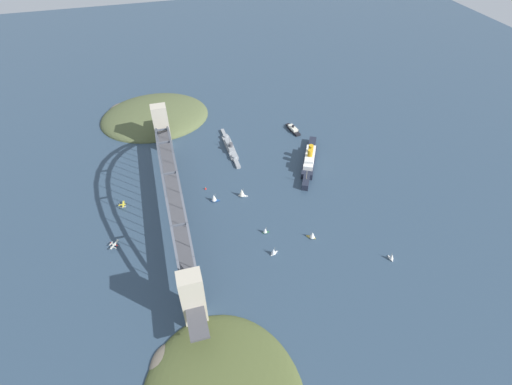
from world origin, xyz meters
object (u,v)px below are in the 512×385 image
naval_cruiser (230,147)px  small_boat_1 (242,192)px  small_boat_3 (274,251)px  small_boat_4 (265,230)px  small_boat_5 (392,257)px  seaplane_second_in_formation (114,245)px  ocean_liner (309,160)px  seaplane_taxiing_near_bridge (123,205)px  harbor_arch_bridge (173,192)px  harbor_ferry_steamer (293,129)px  small_boat_0 (214,198)px  channel_marker_buoy (205,188)px  small_boat_2 (312,235)px

naval_cruiser → small_boat_1: size_ratio=7.42×
small_boat_3 → small_boat_4: bearing=179.6°
small_boat_4 → small_boat_5: size_ratio=0.93×
seaplane_second_in_formation → small_boat_5: 244.46m
ocean_liner → seaplane_taxiing_near_bridge: bearing=-86.1°
harbor_arch_bridge → small_boat_1: size_ratio=27.35×
small_boat_5 → naval_cruiser: bearing=-153.6°
small_boat_3 → small_boat_1: bearing=-174.2°
harbor_arch_bridge → small_boat_4: 92.39m
harbor_ferry_steamer → small_boat_0: size_ratio=2.98×
harbor_arch_bridge → ocean_liner: 159.05m
seaplane_taxiing_near_bridge → small_boat_0: size_ratio=0.96×
harbor_arch_bridge → seaplane_taxiing_near_bridge: 62.62m
small_boat_1 → channel_marker_buoy: 40.12m
seaplane_taxiing_near_bridge → channel_marker_buoy: bearing=92.3°
small_boat_2 → harbor_ferry_steamer: bearing=165.8°
harbor_ferry_steamer → small_boat_0: bearing=-50.3°
seaplane_taxiing_near_bridge → harbor_arch_bridge: bearing=64.3°
naval_cruiser → harbor_ferry_steamer: naval_cruiser is taller
naval_cruiser → small_boat_1: (83.51, -6.72, 2.26)m
ocean_liner → seaplane_taxiing_near_bridge: ocean_liner is taller
harbor_arch_bridge → small_boat_5: bearing=58.1°
seaplane_taxiing_near_bridge → small_boat_4: (71.93, 126.01, 1.48)m
naval_cruiser → seaplane_second_in_formation: 177.22m
small_boat_3 → small_boat_5: (33.09, 96.53, -0.27)m
ocean_liner → small_boat_1: size_ratio=7.88×
ocean_liner → small_boat_5: ocean_liner is taller
harbor_ferry_steamer → seaplane_taxiing_near_bridge: (82.98, -209.17, -0.41)m
naval_cruiser → small_boat_1: naval_cruiser is taller
small_boat_1 → small_boat_0: bearing=-90.9°
small_boat_1 → channel_marker_buoy: (-20.80, -34.08, -3.90)m
harbor_ferry_steamer → seaplane_second_in_formation: harbor_ferry_steamer is taller
harbor_ferry_steamer → small_boat_4: harbor_ferry_steamer is taller
small_boat_0 → small_boat_2: size_ratio=1.18×
small_boat_2 → ocean_liner: bearing=159.8°
harbor_arch_bridge → small_boat_3: (73.54, 74.88, -24.96)m
harbor_ferry_steamer → channel_marker_buoy: size_ratio=10.55×
naval_cruiser → ocean_liner: bearing=56.6°
small_boat_2 → seaplane_second_in_formation: bearing=-102.4°
ocean_liner → small_boat_2: 110.05m
harbor_arch_bridge → naval_cruiser: size_ratio=3.68×
seaplane_taxiing_near_bridge → small_boat_0: (16.94, 88.84, 2.62)m
small_boat_2 → small_boat_3: bearing=-77.7°
ocean_liner → harbor_ferry_steamer: bearing=175.4°
small_boat_2 → small_boat_4: size_ratio=1.15×
small_boat_5 → channel_marker_buoy: bearing=-134.1°
ocean_liner → small_boat_1: ocean_liner is taller
harbor_arch_bridge → small_boat_1: (-7.10, 66.64, -23.84)m
small_boat_2 → harbor_arch_bridge: bearing=-119.5°
harbor_arch_bridge → seaplane_second_in_formation: size_ratio=27.70×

